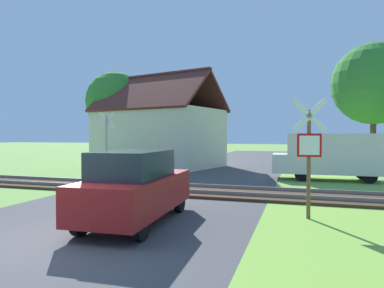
{
  "coord_description": "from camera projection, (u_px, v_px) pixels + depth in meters",
  "views": [
    {
      "loc": [
        4.69,
        -5.52,
        2.16
      ],
      "look_at": [
        0.5,
        7.82,
        1.8
      ],
      "focal_mm": 32.0,
      "sensor_mm": 36.0,
      "label": 1
    }
  ],
  "objects": [
    {
      "name": "ground_plane",
      "position": [
        49.0,
        245.0,
        6.72
      ],
      "size": [
        160.0,
        160.0,
        0.0
      ],
      "primitive_type": "plane",
      "color": "#6B9942"
    },
    {
      "name": "stop_sign_near",
      "position": [
        309.0,
        151.0,
        8.75
      ],
      "size": [
        0.87,
        0.18,
        3.09
      ],
      "rotation": [
        0.0,
        0.0,
        3.25
      ],
      "color": "brown",
      "rests_on": "ground"
    },
    {
      "name": "parked_car",
      "position": [
        135.0,
        187.0,
        8.39
      ],
      "size": [
        1.83,
        4.07,
        1.78
      ],
      "rotation": [
        0.0,
        0.0,
        0.05
      ],
      "color": "maroon",
      "rests_on": "ground"
    },
    {
      "name": "rail_track",
      "position": [
        172.0,
        189.0,
        13.22
      ],
      "size": [
        60.0,
        2.6,
        0.22
      ],
      "color": "#422D1E",
      "rests_on": "ground"
    },
    {
      "name": "road_asphalt",
      "position": [
        104.0,
        220.0,
        8.63
      ],
      "size": [
        7.49,
        80.0,
        0.01
      ],
      "primitive_type": "cube",
      "color": "#424244",
      "rests_on": "ground"
    },
    {
      "name": "mail_truck",
      "position": [
        329.0,
        154.0,
        16.39
      ],
      "size": [
        4.95,
        2.02,
        2.24
      ],
      "rotation": [
        0.0,
        0.0,
        1.6
      ],
      "color": "silver",
      "rests_on": "ground"
    },
    {
      "name": "tree_right",
      "position": [
        374.0,
        84.0,
        20.69
      ],
      "size": [
        4.92,
        4.92,
        7.75
      ],
      "color": "#513823",
      "rests_on": "ground"
    },
    {
      "name": "tree_left",
      "position": [
        116.0,
        102.0,
        25.85
      ],
      "size": [
        4.45,
        4.45,
        6.94
      ],
      "color": "#513823",
      "rests_on": "ground"
    },
    {
      "name": "house",
      "position": [
        159.0,
        136.0,
        23.69
      ],
      "size": [
        9.39,
        7.72,
        6.46
      ],
      "rotation": [
        0.0,
        0.0,
        -0.25
      ],
      "color": "beige",
      "rests_on": "ground"
    },
    {
      "name": "crossing_sign_far",
      "position": [
        107.0,
        140.0,
        17.09
      ],
      "size": [
        0.87,
        0.18,
        3.33
      ],
      "rotation": [
        0.0,
        0.0,
        0.14
      ],
      "color": "#9E9EA5",
      "rests_on": "ground"
    }
  ]
}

